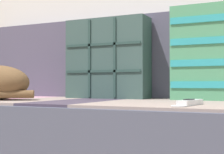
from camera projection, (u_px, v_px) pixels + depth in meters
couch at (114, 151)px, 1.49m from camera, size 2.00×0.82×0.44m
sofa_backrest at (142, 57)px, 1.81m from camera, size 1.96×0.14×0.43m
throw_pillow_quilted at (108, 59)px, 1.73m from camera, size 0.42×0.14×0.40m
game_remote_far at (190, 103)px, 1.13m from camera, size 0.07×0.21×0.02m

